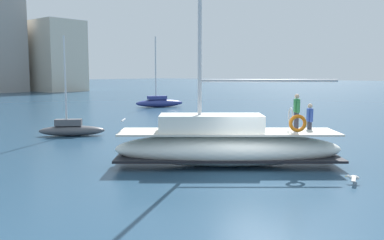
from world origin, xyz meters
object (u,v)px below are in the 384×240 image
Objects in this scene: moored_catamaran at (71,128)px; seagull at (353,177)px; main_sailboat at (226,144)px; moored_sloop_far at (159,102)px.

moored_catamaran is 6.64× the size of seagull.
moored_sloop_far is (19.58, 23.60, -0.33)m from main_sailboat.
main_sailboat is at bearing -129.67° from moored_sloop_far.
main_sailboat is 5.26m from seagull.
moored_catamaran is (-19.11, -11.39, -0.12)m from moored_sloop_far.
main_sailboat is 2.26× the size of moored_catamaran.
moored_sloop_far reaches higher than moored_catamaran.
seagull is (-19.03, -28.79, -0.35)m from moored_sloop_far.
moored_catamaran is at bearing 87.83° from main_sailboat.
seagull is at bearing -89.72° from moored_catamaran.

